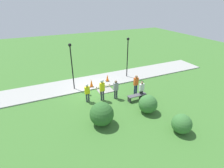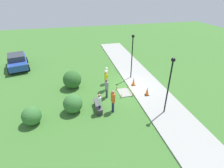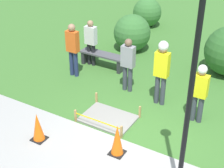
{
  "view_description": "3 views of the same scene",
  "coord_description": "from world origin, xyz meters",
  "px_view_note": "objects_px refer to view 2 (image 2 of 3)",
  "views": [
    {
      "loc": [
        4.48,
        14.05,
        7.8
      ],
      "look_at": [
        -1.14,
        1.79,
        1.18
      ],
      "focal_mm": 28.0,
      "sensor_mm": 36.0,
      "label": 1
    },
    {
      "loc": [
        -13.38,
        4.83,
        8.1
      ],
      "look_at": [
        -1.22,
        1.84,
        1.18
      ],
      "focal_mm": 28.0,
      "sensor_mm": 36.0,
      "label": 2
    },
    {
      "loc": [
        3.0,
        -5.85,
        5.43
      ],
      "look_at": [
        -1.09,
        1.09,
        0.86
      ],
      "focal_mm": 55.0,
      "sensor_mm": 36.0,
      "label": 3
    }
  ],
  "objects_px": {
    "traffic_cone_far_patch": "(134,81)",
    "worker_assistant": "(106,78)",
    "park_bench": "(98,106)",
    "parked_car_blue": "(17,61)",
    "worker_supervisor": "(106,74)",
    "traffic_cone_near_patch": "(147,91)",
    "lamppost_near": "(132,51)",
    "bystander_in_gray_shirt": "(100,102)",
    "lamppost_far": "(170,79)",
    "bystander_in_white_shirt": "(107,87)",
    "bystander_in_orange_shirt": "(113,100)"
  },
  "relations": [
    {
      "from": "park_bench",
      "to": "lamppost_far",
      "type": "distance_m",
      "value": 5.48
    },
    {
      "from": "park_bench",
      "to": "worker_supervisor",
      "type": "distance_m",
      "value": 4.19
    },
    {
      "from": "park_bench",
      "to": "bystander_in_orange_shirt",
      "type": "xyz_separation_m",
      "value": [
        -0.49,
        -1.03,
        0.68
      ]
    },
    {
      "from": "park_bench",
      "to": "bystander_in_white_shirt",
      "type": "distance_m",
      "value": 1.91
    },
    {
      "from": "park_bench",
      "to": "bystander_in_orange_shirt",
      "type": "bearing_deg",
      "value": -115.55
    },
    {
      "from": "bystander_in_orange_shirt",
      "to": "bystander_in_gray_shirt",
      "type": "relative_size",
      "value": 1.1
    },
    {
      "from": "traffic_cone_near_patch",
      "to": "lamppost_near",
      "type": "relative_size",
      "value": 0.17
    },
    {
      "from": "worker_assistant",
      "to": "lamppost_far",
      "type": "relative_size",
      "value": 0.47
    },
    {
      "from": "worker_assistant",
      "to": "lamppost_far",
      "type": "distance_m",
      "value": 5.7
    },
    {
      "from": "worker_supervisor",
      "to": "worker_assistant",
      "type": "xyz_separation_m",
      "value": [
        -1.2,
        0.3,
        0.21
      ]
    },
    {
      "from": "traffic_cone_near_patch",
      "to": "bystander_in_white_shirt",
      "type": "bearing_deg",
      "value": 78.9
    },
    {
      "from": "traffic_cone_near_patch",
      "to": "worker_supervisor",
      "type": "bearing_deg",
      "value": 43.39
    },
    {
      "from": "park_bench",
      "to": "parked_car_blue",
      "type": "xyz_separation_m",
      "value": [
        9.93,
        7.52,
        0.48
      ]
    },
    {
      "from": "lamppost_near",
      "to": "lamppost_far",
      "type": "xyz_separation_m",
      "value": [
        -5.95,
        -0.51,
        -0.05
      ]
    },
    {
      "from": "lamppost_far",
      "to": "park_bench",
      "type": "bearing_deg",
      "value": 71.14
    },
    {
      "from": "bystander_in_gray_shirt",
      "to": "lamppost_near",
      "type": "relative_size",
      "value": 0.38
    },
    {
      "from": "park_bench",
      "to": "parked_car_blue",
      "type": "height_order",
      "value": "parked_car_blue"
    },
    {
      "from": "traffic_cone_near_patch",
      "to": "traffic_cone_far_patch",
      "type": "distance_m",
      "value": 1.97
    },
    {
      "from": "bystander_in_gray_shirt",
      "to": "bystander_in_white_shirt",
      "type": "relative_size",
      "value": 0.96
    },
    {
      "from": "park_bench",
      "to": "bystander_in_gray_shirt",
      "type": "relative_size",
      "value": 1.01
    },
    {
      "from": "bystander_in_orange_shirt",
      "to": "lamppost_far",
      "type": "distance_m",
      "value": 4.16
    },
    {
      "from": "bystander_in_white_shirt",
      "to": "parked_car_blue",
      "type": "relative_size",
      "value": 0.37
    },
    {
      "from": "park_bench",
      "to": "bystander_in_white_shirt",
      "type": "xyz_separation_m",
      "value": [
        1.51,
        -0.99,
        0.62
      ]
    },
    {
      "from": "worker_supervisor",
      "to": "parked_car_blue",
      "type": "xyz_separation_m",
      "value": [
        6.07,
        9.01,
        -0.15
      ]
    },
    {
      "from": "traffic_cone_near_patch",
      "to": "lamppost_far",
      "type": "height_order",
      "value": "lamppost_far"
    },
    {
      "from": "worker_assistant",
      "to": "park_bench",
      "type": "bearing_deg",
      "value": 155.95
    },
    {
      "from": "traffic_cone_far_patch",
      "to": "worker_assistant",
      "type": "height_order",
      "value": "worker_assistant"
    },
    {
      "from": "traffic_cone_far_patch",
      "to": "park_bench",
      "type": "xyz_separation_m",
      "value": [
        -2.75,
        3.81,
        -0.14
      ]
    },
    {
      "from": "traffic_cone_far_patch",
      "to": "park_bench",
      "type": "bearing_deg",
      "value": 125.86
    },
    {
      "from": "lamppost_near",
      "to": "bystander_in_white_shirt",
      "type": "bearing_deg",
      "value": 132.46
    },
    {
      "from": "bystander_in_gray_shirt",
      "to": "lamppost_far",
      "type": "bearing_deg",
      "value": -103.95
    },
    {
      "from": "traffic_cone_near_patch",
      "to": "bystander_in_white_shirt",
      "type": "distance_m",
      "value": 3.44
    },
    {
      "from": "traffic_cone_near_patch",
      "to": "bystander_in_orange_shirt",
      "type": "xyz_separation_m",
      "value": [
        -1.34,
        3.31,
        0.56
      ]
    },
    {
      "from": "worker_supervisor",
      "to": "bystander_in_white_shirt",
      "type": "xyz_separation_m",
      "value": [
        -2.35,
        0.5,
        -0.02
      ]
    },
    {
      "from": "traffic_cone_far_patch",
      "to": "parked_car_blue",
      "type": "relative_size",
      "value": 0.17
    },
    {
      "from": "bystander_in_gray_shirt",
      "to": "lamppost_far",
      "type": "height_order",
      "value": "lamppost_far"
    },
    {
      "from": "traffic_cone_near_patch",
      "to": "parked_car_blue",
      "type": "distance_m",
      "value": 14.94
    },
    {
      "from": "traffic_cone_far_patch",
      "to": "worker_supervisor",
      "type": "xyz_separation_m",
      "value": [
        1.11,
        2.32,
        0.5
      ]
    },
    {
      "from": "lamppost_far",
      "to": "parked_car_blue",
      "type": "relative_size",
      "value": 0.91
    },
    {
      "from": "bystander_in_gray_shirt",
      "to": "worker_assistant",
      "type": "bearing_deg",
      "value": -20.1
    },
    {
      "from": "park_bench",
      "to": "parked_car_blue",
      "type": "relative_size",
      "value": 0.36
    },
    {
      "from": "traffic_cone_far_patch",
      "to": "bystander_in_orange_shirt",
      "type": "relative_size",
      "value": 0.44
    },
    {
      "from": "traffic_cone_near_patch",
      "to": "bystander_in_gray_shirt",
      "type": "xyz_separation_m",
      "value": [
        -1.3,
        4.28,
        0.45
      ]
    },
    {
      "from": "park_bench",
      "to": "lamppost_near",
      "type": "bearing_deg",
      "value": -43.31
    },
    {
      "from": "park_bench",
      "to": "traffic_cone_far_patch",
      "type": "bearing_deg",
      "value": -54.14
    },
    {
      "from": "worker_supervisor",
      "to": "lamppost_far",
      "type": "height_order",
      "value": "lamppost_far"
    },
    {
      "from": "worker_supervisor",
      "to": "lamppost_far",
      "type": "distance_m",
      "value": 6.55
    },
    {
      "from": "worker_supervisor",
      "to": "bystander_in_orange_shirt",
      "type": "bearing_deg",
      "value": 173.95
    },
    {
      "from": "park_bench",
      "to": "worker_assistant",
      "type": "xyz_separation_m",
      "value": [
        2.67,
        -1.19,
        0.84
      ]
    },
    {
      "from": "worker_assistant",
      "to": "traffic_cone_near_patch",
      "type": "bearing_deg",
      "value": -119.97
    }
  ]
}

